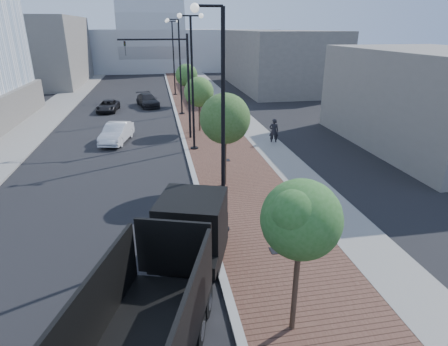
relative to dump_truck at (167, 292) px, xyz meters
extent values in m
cube|color=#4C2D23|center=(5.47, 35.26, -1.28)|extent=(7.00, 140.00, 0.12)
cube|color=slate|center=(8.17, 35.26, -1.28)|extent=(2.40, 140.00, 0.13)
cube|color=gray|center=(1.97, 35.26, -1.27)|extent=(0.30, 140.00, 0.14)
cube|color=slate|center=(-11.03, 35.26, -1.28)|extent=(4.00, 140.00, 0.12)
cube|color=black|center=(1.04, 3.15, 0.23)|extent=(2.94, 3.00, 2.40)
cube|color=black|center=(1.51, 4.58, -0.56)|extent=(2.25, 1.13, 1.20)
cube|color=black|center=(0.57, 1.73, -0.37)|extent=(2.42, 1.43, 0.46)
cube|color=black|center=(0.27, 0.82, 0.92)|extent=(2.22, 0.83, 1.85)
cylinder|color=black|center=(-0.06, 2.89, -0.83)|extent=(0.58, 1.05, 1.01)
cylinder|color=silver|center=(-0.06, 2.89, -0.83)|extent=(0.47, 0.62, 0.55)
cylinder|color=black|center=(1.77, 2.28, -0.83)|extent=(0.58, 1.05, 1.01)
cylinder|color=silver|center=(1.77, 2.28, -0.83)|extent=(0.47, 0.62, 0.55)
cylinder|color=black|center=(0.44, 4.41, -0.83)|extent=(0.58, 1.05, 1.01)
cylinder|color=silver|center=(0.44, 4.41, -0.83)|extent=(0.47, 0.62, 0.55)
cylinder|color=black|center=(2.28, 3.80, -0.83)|extent=(0.58, 1.05, 1.01)
cylinder|color=silver|center=(2.28, 3.80, -0.83)|extent=(0.47, 0.62, 0.55)
cylinder|color=black|center=(-1.07, -0.15, -0.83)|extent=(0.58, 1.05, 1.01)
cylinder|color=silver|center=(-1.07, -0.15, -0.83)|extent=(0.47, 0.62, 0.55)
cylinder|color=black|center=(0.77, -0.76, -0.83)|extent=(0.58, 1.05, 1.01)
cylinder|color=silver|center=(0.77, -0.76, -0.83)|extent=(0.47, 0.62, 0.55)
cylinder|color=black|center=(-0.69, 0.99, -0.83)|extent=(0.58, 1.05, 1.01)
cylinder|color=silver|center=(-0.69, 0.99, -0.83)|extent=(0.47, 0.62, 0.55)
cylinder|color=black|center=(1.15, 0.38, -0.83)|extent=(0.58, 1.05, 1.01)
cylinder|color=silver|center=(1.15, 0.38, -0.83)|extent=(0.47, 0.62, 0.55)
imported|color=silver|center=(-3.17, 20.37, -0.60)|extent=(2.53, 4.75, 1.49)
imported|color=black|center=(-5.09, 32.37, -0.76)|extent=(2.33, 4.36, 1.17)
imported|color=black|center=(-0.94, 34.44, -0.65)|extent=(2.97, 5.08, 1.38)
imported|color=black|center=(8.77, 17.76, -0.35)|extent=(0.81, 0.62, 1.99)
cylinder|color=black|center=(2.57, 5.26, -1.24)|extent=(0.56, 0.56, 0.20)
cylinder|color=black|center=(2.57, 5.26, 3.28)|extent=(0.16, 0.16, 9.00)
cylinder|color=black|center=(2.07, 5.26, 7.78)|extent=(1.00, 0.10, 0.10)
sphere|color=silver|center=(1.57, 5.26, 7.71)|extent=(0.32, 0.32, 0.32)
cylinder|color=black|center=(2.57, 17.26, -1.24)|extent=(0.56, 0.56, 0.20)
cylinder|color=black|center=(2.57, 17.26, 3.28)|extent=(0.16, 0.16, 9.00)
cylinder|color=black|center=(2.57, 17.26, 7.78)|extent=(1.40, 0.10, 0.10)
sphere|color=silver|center=(1.87, 17.26, 7.78)|extent=(0.32, 0.32, 0.32)
sphere|color=silver|center=(3.27, 17.26, 7.78)|extent=(0.32, 0.32, 0.32)
cylinder|color=black|center=(2.57, 29.26, -1.24)|extent=(0.56, 0.56, 0.20)
cylinder|color=black|center=(2.57, 29.26, 3.28)|extent=(0.16, 0.16, 9.00)
cylinder|color=black|center=(2.07, 29.26, 7.78)|extent=(1.00, 0.10, 0.10)
sphere|color=silver|center=(1.57, 29.26, 7.71)|extent=(0.32, 0.32, 0.32)
cylinder|color=black|center=(2.57, 41.26, -1.24)|extent=(0.56, 0.56, 0.20)
cylinder|color=black|center=(2.57, 41.26, 3.28)|extent=(0.16, 0.16, 9.00)
cylinder|color=black|center=(2.57, 41.26, 7.78)|extent=(1.40, 0.10, 0.10)
sphere|color=silver|center=(1.87, 41.26, 7.78)|extent=(0.32, 0.32, 0.32)
sphere|color=silver|center=(3.27, 41.26, 7.78)|extent=(0.32, 0.32, 0.32)
cylinder|color=black|center=(2.57, 20.26, 2.66)|extent=(0.18, 0.18, 8.00)
cylinder|color=black|center=(0.07, 20.26, 6.26)|extent=(5.00, 0.12, 0.12)
imported|color=black|center=(-1.93, 20.26, 5.66)|extent=(0.16, 0.20, 1.00)
cylinder|color=#382619|center=(3.57, -0.74, 0.40)|extent=(0.16, 0.16, 3.49)
sphere|color=#25571D|center=(3.57, -0.74, 2.40)|extent=(2.16, 2.16, 2.16)
sphere|color=#25571D|center=(3.97, -0.44, 2.15)|extent=(1.51, 1.51, 1.51)
sphere|color=#25571D|center=(3.27, -1.04, 2.75)|extent=(1.29, 1.29, 1.29)
cylinder|color=#382619|center=(3.57, 10.26, 0.48)|extent=(0.16, 0.16, 3.64)
sphere|color=#2C501B|center=(3.57, 10.26, 2.56)|extent=(2.70, 2.70, 2.70)
sphere|color=#2C501B|center=(3.97, 10.56, 2.30)|extent=(1.89, 1.89, 1.89)
sphere|color=#2C501B|center=(3.27, 9.96, 2.93)|extent=(1.62, 1.62, 1.62)
cylinder|color=#382619|center=(3.57, 22.26, 0.25)|extent=(0.16, 0.16, 3.19)
sphere|color=#356322|center=(3.57, 22.26, 2.07)|extent=(2.47, 2.47, 2.47)
sphere|color=#356322|center=(3.97, 22.56, 1.85)|extent=(1.73, 1.73, 1.73)
sphere|color=#356322|center=(3.27, 21.96, 2.39)|extent=(1.48, 1.48, 1.48)
cylinder|color=#382619|center=(3.57, 34.26, 0.24)|extent=(0.16, 0.16, 3.17)
sphere|color=#2A581E|center=(3.57, 34.26, 2.05)|extent=(2.50, 2.50, 2.50)
sphere|color=#2A581E|center=(3.97, 34.56, 1.83)|extent=(1.75, 1.75, 1.75)
sphere|color=#2A581E|center=(3.27, 33.96, 2.37)|extent=(1.50, 1.50, 1.50)
cube|color=#AAAFB4|center=(-0.03, 80.26, 2.66)|extent=(50.00, 28.00, 8.00)
cube|color=slate|center=(-18.03, 55.26, 3.66)|extent=(14.00, 20.00, 10.00)
cube|color=#605C56|center=(17.97, 45.26, 2.66)|extent=(12.00, 22.00, 8.00)
cube|color=#68635D|center=(19.97, 15.26, 2.16)|extent=(10.00, 16.00, 7.00)
cube|color=black|center=(4.37, 3.26, -1.21)|extent=(0.50, 0.50, 0.02)
cube|color=black|center=(4.37, 14.26, -1.21)|extent=(0.50, 0.50, 0.02)
camera|label=1|loc=(0.05, -8.86, 7.08)|focal=29.89mm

